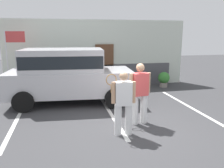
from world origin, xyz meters
TOP-DOWN VIEW (x-y plane):
  - ground_plane at (0.00, 0.00)m, footprint 40.00×40.00m
  - parking_stripe_0 at (-3.24, 1.50)m, footprint 0.12×4.40m
  - parking_stripe_1 at (-0.29, 1.50)m, footprint 0.12×4.40m
  - parking_stripe_2 at (2.66, 1.50)m, footprint 0.12×4.40m
  - house_frontage at (0.00, 5.64)m, footprint 8.91×0.40m
  - parked_suv at (-1.61, 3.02)m, footprint 4.74×2.47m
  - tennis_player_man at (-0.32, -0.23)m, footprint 0.75×0.30m
  - tennis_player_woman at (0.34, 0.40)m, footprint 0.91×0.34m
  - potted_plant_by_porch at (3.12, 4.66)m, footprint 0.57×0.57m
  - flag_pole at (-3.83, 4.64)m, footprint 0.80×0.05m

SIDE VIEW (x-z plane):
  - ground_plane at x=0.00m, z-range 0.00..0.00m
  - parking_stripe_0 at x=-3.24m, z-range 0.00..0.01m
  - parking_stripe_1 at x=-0.29m, z-range 0.00..0.01m
  - parking_stripe_2 at x=2.66m, z-range 0.00..0.01m
  - potted_plant_by_porch at x=3.12m, z-range 0.04..0.79m
  - tennis_player_man at x=-0.32m, z-range 0.04..1.71m
  - tennis_player_woman at x=0.34m, z-range 0.03..1.81m
  - parked_suv at x=-1.61m, z-range 0.12..2.17m
  - house_frontage at x=0.00m, z-range -0.10..3.17m
  - flag_pole at x=-3.83m, z-range 0.54..3.29m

